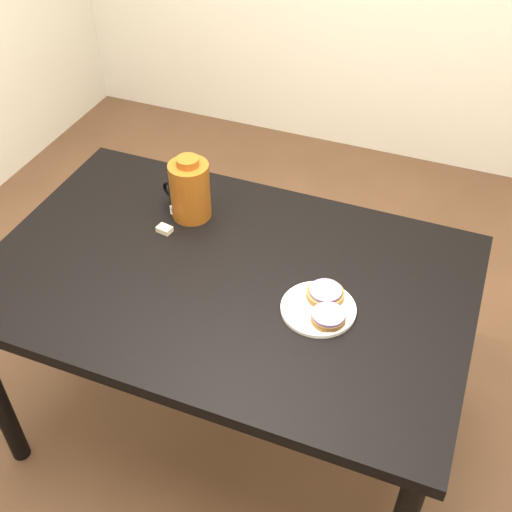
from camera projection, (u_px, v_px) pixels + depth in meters
name	position (u px, v px, depth m)	size (l,w,h in m)	color
ground_plane	(233.00, 422.00, 2.35)	(4.00, 4.00, 0.00)	brown
table	(227.00, 293.00, 1.91)	(1.40, 0.90, 0.75)	black
plate	(318.00, 308.00, 1.74)	(0.21, 0.21, 0.02)	white
bagel_back	(325.00, 293.00, 1.76)	(0.14, 0.14, 0.03)	brown
bagel_front	(328.00, 317.00, 1.69)	(0.10, 0.10, 0.03)	brown
mug	(184.00, 197.00, 2.04)	(0.15, 0.12, 0.10)	black
teabag_pouch	(164.00, 229.00, 1.99)	(0.04, 0.03, 0.02)	#C6B793
bagel_package	(190.00, 190.00, 1.99)	(0.15, 0.15, 0.21)	#652F0D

